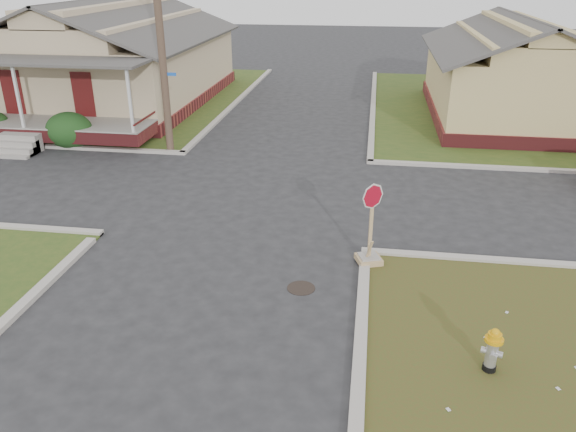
# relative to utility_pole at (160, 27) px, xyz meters

# --- Properties ---
(ground) EXTENTS (120.00, 120.00, 0.00)m
(ground) POSITION_rel_utility_pole_xyz_m (4.20, -8.90, -4.66)
(ground) COLOR #252527
(ground) RESTS_ON ground
(verge_far_left) EXTENTS (19.00, 19.00, 0.05)m
(verge_far_left) POSITION_rel_utility_pole_xyz_m (-8.80, 9.10, -4.64)
(verge_far_left) COLOR #314C1B
(verge_far_left) RESTS_ON ground
(curbs) EXTENTS (80.00, 40.00, 0.12)m
(curbs) POSITION_rel_utility_pole_xyz_m (4.20, -3.90, -4.66)
(curbs) COLOR #B0A99F
(curbs) RESTS_ON ground
(manhole) EXTENTS (0.64, 0.64, 0.01)m
(manhole) POSITION_rel_utility_pole_xyz_m (6.40, -9.40, -4.66)
(manhole) COLOR black
(manhole) RESTS_ON ground
(corner_house) EXTENTS (10.10, 15.50, 5.30)m
(corner_house) POSITION_rel_utility_pole_xyz_m (-5.80, 7.78, -2.38)
(corner_house) COLOR maroon
(corner_house) RESTS_ON ground
(side_house_yellow) EXTENTS (7.60, 11.60, 4.70)m
(side_house_yellow) POSITION_rel_utility_pole_xyz_m (14.20, 7.60, -2.47)
(side_house_yellow) COLOR maroon
(side_house_yellow) RESTS_ON ground
(utility_pole) EXTENTS (1.80, 0.28, 9.00)m
(utility_pole) POSITION_rel_utility_pole_xyz_m (0.00, 0.00, 0.00)
(utility_pole) COLOR #423126
(utility_pole) RESTS_ON ground
(fire_hydrant) EXTENTS (0.33, 0.33, 0.88)m
(fire_hydrant) POSITION_rel_utility_pole_xyz_m (10.11, -11.74, -4.13)
(fire_hydrant) COLOR black
(fire_hydrant) RESTS_ON ground
(stop_sign) EXTENTS (0.59, 0.57, 2.07)m
(stop_sign) POSITION_rel_utility_pole_xyz_m (7.89, -8.02, -4.17)
(stop_sign) COLOR tan
(stop_sign) RESTS_ON ground
(hedge_right) EXTENTS (1.65, 1.36, 1.26)m
(hedge_right) POSITION_rel_utility_pole_xyz_m (-4.15, -0.01, -3.98)
(hedge_right) COLOR #183E16
(hedge_right) RESTS_ON verge_far_left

